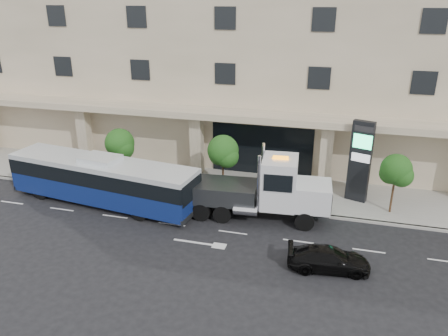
# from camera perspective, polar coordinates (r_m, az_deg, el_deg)

# --- Properties ---
(ground) EXTENTS (120.00, 120.00, 0.00)m
(ground) POSITION_cam_1_polar(r_m,az_deg,el_deg) (28.37, 1.89, -6.94)
(ground) COLOR black
(ground) RESTS_ON ground
(sidewalk) EXTENTS (120.00, 6.00, 0.15)m
(sidewalk) POSITION_cam_1_polar(r_m,az_deg,el_deg) (32.72, 3.90, -2.74)
(sidewalk) COLOR gray
(sidewalk) RESTS_ON ground
(curb) EXTENTS (120.00, 0.30, 0.15)m
(curb) POSITION_cam_1_polar(r_m,az_deg,el_deg) (30.06, 2.77, -5.04)
(curb) COLOR gray
(curb) RESTS_ON ground
(convention_center) EXTENTS (60.00, 17.60, 20.00)m
(convention_center) POSITION_cam_1_polar(r_m,az_deg,el_deg) (40.22, 7.31, 16.41)
(convention_center) COLOR tan
(convention_center) RESTS_ON ground
(tree_left) EXTENTS (2.27, 2.20, 4.22)m
(tree_left) POSITION_cam_1_polar(r_m,az_deg,el_deg) (33.56, -13.42, 2.91)
(tree_left) COLOR #422B19
(tree_left) RESTS_ON sidewalk
(tree_mid) EXTENTS (2.28, 2.20, 4.38)m
(tree_mid) POSITION_cam_1_polar(r_m,az_deg,el_deg) (30.65, -0.10, 2.01)
(tree_mid) COLOR #422B19
(tree_mid) RESTS_ON sidewalk
(tree_right) EXTENTS (2.10, 2.00, 4.04)m
(tree_right) POSITION_cam_1_polar(r_m,az_deg,el_deg) (30.06, 21.58, -0.45)
(tree_right) COLOR #422B19
(tree_right) RESTS_ON sidewalk
(city_bus) EXTENTS (14.01, 4.70, 3.48)m
(city_bus) POSITION_cam_1_polar(r_m,az_deg,el_deg) (31.09, -15.59, -1.48)
(city_bus) COLOR black
(city_bus) RESTS_ON ground
(tow_truck) EXTENTS (10.43, 3.16, 4.74)m
(tow_truck) POSITION_cam_1_polar(r_m,az_deg,el_deg) (28.02, 5.30, -2.96)
(tow_truck) COLOR #2D3033
(tow_truck) RESTS_ON ground
(black_sedan) EXTENTS (4.51, 2.29, 1.26)m
(black_sedan) POSITION_cam_1_polar(r_m,az_deg,el_deg) (24.16, 13.51, -11.47)
(black_sedan) COLOR black
(black_sedan) RESTS_ON ground
(signage_pylon) EXTENTS (1.51, 0.95, 5.72)m
(signage_pylon) POSITION_cam_1_polar(r_m,az_deg,el_deg) (31.06, 17.33, 0.86)
(signage_pylon) COLOR black
(signage_pylon) RESTS_ON sidewalk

